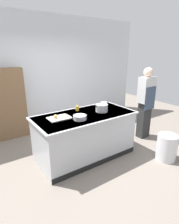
# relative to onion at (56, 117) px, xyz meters

# --- Properties ---
(ground_plane) EXTENTS (10.00, 10.00, 0.00)m
(ground_plane) POSITION_rel_onion_xyz_m (0.58, -0.06, -0.96)
(ground_plane) COLOR slate
(back_wall) EXTENTS (6.40, 0.12, 3.00)m
(back_wall) POSITION_rel_onion_xyz_m (0.58, 2.04, 0.54)
(back_wall) COLOR silver
(back_wall) RESTS_ON ground_plane
(counter_island) EXTENTS (1.98, 0.98, 0.90)m
(counter_island) POSITION_rel_onion_xyz_m (0.58, -0.06, -0.49)
(counter_island) COLOR #B7BABF
(counter_island) RESTS_ON ground_plane
(cutting_board) EXTENTS (0.40, 0.28, 0.02)m
(cutting_board) POSITION_rel_onion_xyz_m (0.08, 0.02, -0.05)
(cutting_board) COLOR silver
(cutting_board) RESTS_ON counter_island
(onion) EXTENTS (0.08, 0.08, 0.08)m
(onion) POSITION_rel_onion_xyz_m (0.00, 0.00, 0.00)
(onion) COLOR tan
(onion) RESTS_ON cutting_board
(stock_pot) EXTENTS (0.31, 0.24, 0.15)m
(stock_pot) POSITION_rel_onion_xyz_m (0.97, -0.10, 0.02)
(stock_pot) COLOR #B7BABF
(stock_pot) RESTS_ON counter_island
(sauce_pan) EXTENTS (0.22, 0.15, 0.10)m
(sauce_pan) POSITION_rel_onion_xyz_m (1.25, 0.17, -0.01)
(sauce_pan) COLOR #99999E
(sauce_pan) RESTS_ON counter_island
(mixing_bowl) EXTENTS (0.24, 0.24, 0.08)m
(mixing_bowl) POSITION_rel_onion_xyz_m (0.36, -0.25, -0.02)
(mixing_bowl) COLOR #B7BABF
(mixing_bowl) RESTS_ON counter_island
(juice_cup) EXTENTS (0.07, 0.07, 0.10)m
(juice_cup) POSITION_rel_onion_xyz_m (0.59, 0.23, -0.01)
(juice_cup) COLOR yellow
(juice_cup) RESTS_ON counter_island
(trash_bin) EXTENTS (0.39, 0.39, 0.52)m
(trash_bin) POSITION_rel_onion_xyz_m (1.84, -1.10, -0.70)
(trash_bin) COLOR silver
(trash_bin) RESTS_ON ground_plane
(person_chef) EXTENTS (0.38, 0.25, 1.72)m
(person_chef) POSITION_rel_onion_xyz_m (2.28, -0.14, -0.04)
(person_chef) COLOR #2A2A2A
(person_chef) RESTS_ON ground_plane
(bookshelf) EXTENTS (1.10, 0.31, 1.70)m
(bookshelf) POSITION_rel_onion_xyz_m (-0.59, 1.74, -0.11)
(bookshelf) COLOR brown
(bookshelf) RESTS_ON ground_plane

